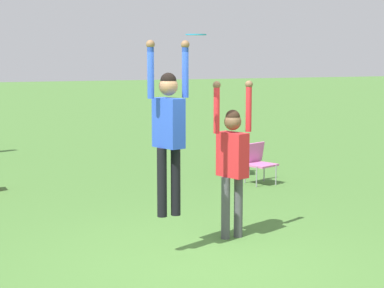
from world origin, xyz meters
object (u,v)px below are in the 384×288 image
person_jumping (169,124)px  frisbee (196,35)px  person_defending (232,156)px  camping_chair_1 (235,152)px  camping_chair_2 (258,160)px

person_jumping → frisbee: frisbee is taller
person_jumping → person_defending: (1.06, 0.30, -0.50)m
camping_chair_1 → camping_chair_2: camping_chair_2 is taller
person_jumping → person_defending: 1.21m
person_defending → frisbee: 1.71m
camping_chair_1 → camping_chair_2: 1.08m
person_jumping → camping_chair_2: bearing=-60.1°
person_jumping → frisbee: 1.17m
person_defending → camping_chair_1: size_ratio=2.75×
person_jumping → camping_chair_1: person_jumping is taller
person_jumping → camping_chair_2: 4.96m
frisbee → camping_chair_1: (3.02, 4.40, -2.25)m
person_defending → frisbee: frisbee is taller
person_defending → frisbee: bearing=-90.7°
person_defending → camping_chair_2: size_ratio=2.72×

